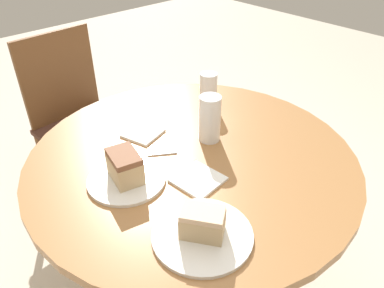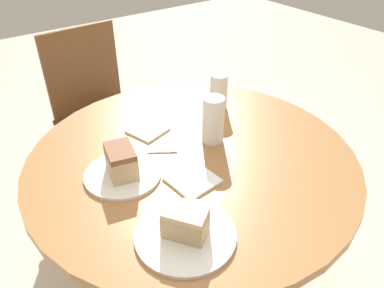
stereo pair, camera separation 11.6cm
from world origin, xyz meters
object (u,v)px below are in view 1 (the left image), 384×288
(cake_slice_near, at_px, (125,166))
(glass_lemonade, at_px, (210,121))
(plate_far, at_px, (202,235))
(chair, at_px, (80,120))
(cake_slice_far, at_px, (203,223))
(glass_water, at_px, (208,92))
(plate_near, at_px, (127,179))

(cake_slice_near, height_order, glass_lemonade, glass_lemonade)
(plate_far, relative_size, cake_slice_near, 2.02)
(chair, distance_m, plate_far, 1.26)
(plate_far, height_order, cake_slice_far, cake_slice_far)
(cake_slice_near, bearing_deg, plate_far, -87.30)
(chair, bearing_deg, glass_lemonade, -91.19)
(plate_far, bearing_deg, glass_water, 43.77)
(plate_near, xyz_separation_m, plate_far, (0.01, -0.30, 0.00))
(plate_near, relative_size, cake_slice_near, 1.85)
(chair, distance_m, glass_water, 0.84)
(glass_lemonade, bearing_deg, cake_slice_far, -137.46)
(chair, bearing_deg, glass_water, -78.36)
(chair, relative_size, glass_lemonade, 5.66)
(cake_slice_far, height_order, glass_lemonade, glass_lemonade)
(plate_far, distance_m, glass_water, 0.66)
(cake_slice_near, bearing_deg, glass_water, 17.93)
(plate_near, bearing_deg, plate_far, -87.30)
(chair, relative_size, glass_water, 6.73)
(plate_far, bearing_deg, chair, 76.90)
(glass_lemonade, relative_size, glass_water, 1.19)
(cake_slice_near, relative_size, glass_water, 0.92)
(cake_slice_near, distance_m, glass_water, 0.51)
(glass_lemonade, distance_m, glass_water, 0.23)
(plate_far, xyz_separation_m, cake_slice_near, (-0.01, 0.30, 0.05))
(plate_far, relative_size, cake_slice_far, 2.03)
(chair, height_order, plate_near, chair)
(chair, distance_m, glass_lemonade, 0.97)
(chair, relative_size, cake_slice_far, 7.34)
(glass_water, bearing_deg, cake_slice_near, -162.07)
(glass_water, bearing_deg, glass_lemonade, -133.97)
(glass_lemonade, bearing_deg, plate_near, 178.45)
(cake_slice_near, relative_size, glass_lemonade, 0.77)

